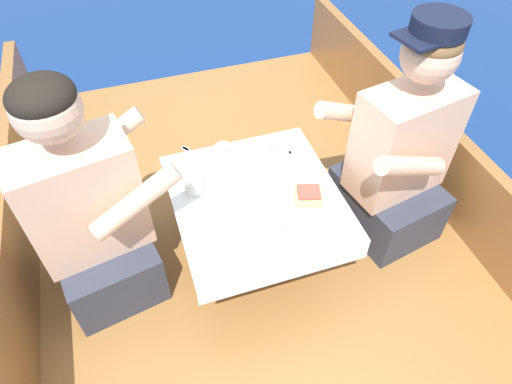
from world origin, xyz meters
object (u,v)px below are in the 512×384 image
person_starboard (398,157)px  coffee_cup_port (275,231)px  sandwich (308,195)px  tin_can (223,151)px  person_port (91,216)px  coffee_cup_starboard (194,185)px  coffee_cup_center (262,148)px

person_starboard → coffee_cup_port: size_ratio=9.92×
sandwich → tin_can: 0.44m
coffee_cup_port → person_port: bearing=155.7°
tin_can → coffee_cup_port: bearing=-82.9°
sandwich → coffee_cup_port: 0.22m
coffee_cup_starboard → coffee_cup_center: coffee_cup_center is taller
coffee_cup_starboard → coffee_cup_center: bearing=21.1°
coffee_cup_center → person_port: bearing=-167.5°
coffee_cup_port → coffee_cup_starboard: 0.39m
person_port → sandwich: person_port is taller
person_starboard → coffee_cup_port: person_starboard is taller
person_starboard → coffee_cup_center: (-0.52, 0.24, -0.01)m
person_port → coffee_cup_starboard: 0.40m
person_starboard → coffee_cup_starboard: (-0.85, 0.12, -0.01)m
person_starboard → person_port: bearing=-14.7°
person_port → coffee_cup_starboard: size_ratio=9.41×
sandwich → person_port: bearing=168.6°
person_starboard → coffee_cup_center: person_starboard is taller
person_port → coffee_cup_center: person_port is taller
sandwich → coffee_cup_port: bearing=-146.9°
person_starboard → coffee_cup_port: 0.66m
person_starboard → sandwich: size_ratio=7.97×
coffee_cup_port → tin_can: (-0.06, 0.48, 0.00)m
person_port → coffee_cup_port: bearing=-35.3°
coffee_cup_port → coffee_cup_starboard: same height
coffee_cup_port → coffee_cup_center: (0.10, 0.44, 0.00)m
person_starboard → tin_can: person_starboard is taller
coffee_cup_center → tin_can: bearing=166.8°
person_starboard → coffee_cup_starboard: size_ratio=9.69×
coffee_cup_port → coffee_cup_center: 0.46m
coffee_cup_starboard → person_starboard: bearing=-7.9°
person_starboard → coffee_cup_center: size_ratio=9.97×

